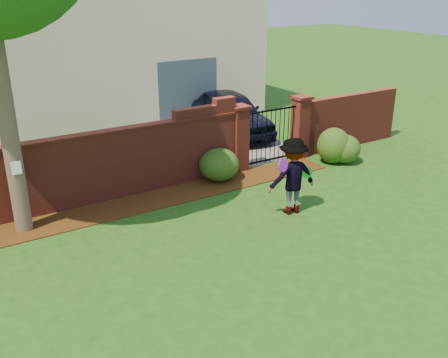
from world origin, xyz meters
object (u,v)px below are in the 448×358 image
car (234,115)px  frisbee_green (307,173)px  man (293,177)px  frisbee_purple (283,165)px

car → frisbee_green: car is taller
man → frisbee_green: 0.34m
man → frisbee_green: bearing=167.0°
car → frisbee_green: (-1.97, -6.09, 0.24)m
car → man: size_ratio=2.42×
car → frisbee_green: bearing=-100.3°
man → frisbee_green: (0.31, -0.13, 0.08)m
frisbee_purple → frisbee_green: 0.83m
man → frisbee_purple: man is taller
man → frisbee_green: size_ratio=6.74×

